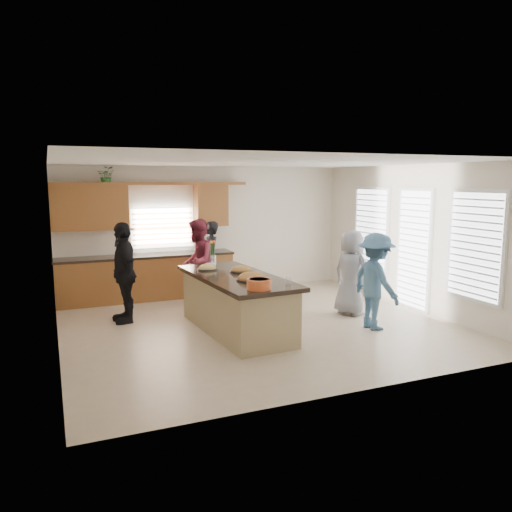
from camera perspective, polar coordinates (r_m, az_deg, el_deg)
name	(u,v)px	position (r m, az deg, el deg)	size (l,w,h in m)	color
floor	(259,325)	(8.78, 0.29, -7.89)	(6.50, 6.50, 0.00)	beige
room_shell	(259,216)	(8.44, 0.30, 4.57)	(6.52, 6.02, 2.81)	silver
back_cabinetry	(144,256)	(10.76, -12.69, -0.05)	(4.08, 0.66, 2.46)	brown
right_wall_glazing	(415,241)	(10.08, 17.72, 1.64)	(0.06, 4.00, 2.25)	white
island	(236,305)	(8.33, -2.24, -5.60)	(1.33, 2.77, 0.95)	tan
platter_front	(252,278)	(7.83, -0.48, -2.57)	(0.50, 0.50, 0.20)	black
platter_mid	(241,270)	(8.51, -1.71, -1.67)	(0.40, 0.40, 0.16)	black
platter_back	(207,268)	(8.77, -5.57, -1.39)	(0.35, 0.35, 0.14)	black
salad_bowl	(259,283)	(7.17, 0.34, -3.16)	(0.35, 0.35, 0.15)	orange
clear_cup	(288,281)	(7.53, 3.73, -2.87)	(0.09, 0.09, 0.10)	white
plate_stack	(211,265)	(9.15, -5.21, -0.99)	(0.19, 0.19, 0.04)	#C595D9
flower_vase	(213,252)	(9.27, -4.98, 0.45)	(0.14, 0.14, 0.45)	silver
potted_plant	(106,176)	(10.63, -16.73, 8.76)	(0.34, 0.29, 0.37)	#32752E
woman_left_back	(211,259)	(10.83, -5.22, -0.34)	(0.59, 0.39, 1.63)	black
woman_left_mid	(198,262)	(10.11, -6.68, -0.69)	(0.84, 0.66, 1.74)	maroon
woman_left_front	(124,272)	(9.10, -14.86, -1.82)	(1.04, 0.43, 1.78)	black
woman_right_back	(376,281)	(8.63, 13.52, -2.83)	(1.06, 0.61, 1.64)	#3E6688
woman_right_front	(351,273)	(9.46, 10.81, -1.90)	(0.78, 0.50, 1.59)	gray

